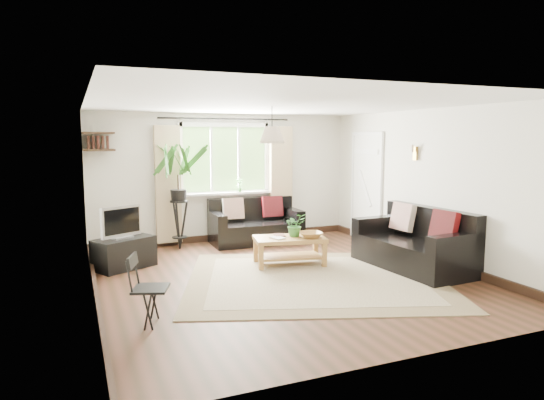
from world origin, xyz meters
name	(u,v)px	position (x,y,z in m)	size (l,w,h in m)	color
floor	(283,277)	(0.00, 0.00, 0.00)	(5.50, 5.50, 0.00)	black
ceiling	(283,104)	(0.00, 0.00, 2.40)	(5.50, 5.50, 0.00)	white
wall_back	(225,178)	(0.00, 2.75, 1.20)	(5.00, 0.02, 2.40)	silver
wall_front	(412,226)	(0.00, -2.75, 1.20)	(5.00, 0.02, 2.40)	silver
wall_left	(89,202)	(-2.50, 0.00, 1.20)	(0.02, 5.50, 2.40)	silver
wall_right	(429,186)	(2.50, 0.00, 1.20)	(0.02, 5.50, 2.40)	silver
rug	(315,279)	(0.37, -0.27, 0.01)	(3.46, 2.97, 0.02)	beige
window	(225,159)	(0.00, 2.71, 1.55)	(2.50, 0.16, 2.16)	white
door	(366,188)	(2.47, 1.70, 1.00)	(0.06, 0.96, 2.06)	silver
corner_shelf	(98,141)	(-2.25, 2.50, 1.89)	(0.50, 0.50, 0.34)	black
pendant_lamp	(272,131)	(0.00, 0.40, 2.05)	(0.36, 0.36, 0.54)	beige
wall_sconce	(414,151)	(2.43, 0.30, 1.74)	(0.12, 0.12, 0.28)	beige
sofa_back	(256,222)	(0.45, 2.27, 0.39)	(1.66, 0.83, 0.78)	black
sofa_right	(413,240)	(1.98, -0.31, 0.43)	(0.91, 1.83, 0.86)	black
coffee_table	(289,251)	(0.36, 0.57, 0.22)	(1.07, 0.58, 0.44)	olive
table_plant	(295,225)	(0.47, 0.60, 0.62)	(0.32, 0.28, 0.36)	#306C2B
bowl	(311,235)	(0.65, 0.42, 0.48)	(0.35, 0.35, 0.09)	olive
book_a	(273,238)	(0.08, 0.53, 0.45)	(0.17, 0.23, 0.02)	silver
book_b	(274,235)	(0.18, 0.73, 0.45)	(0.16, 0.22, 0.02)	#522B20
tv_stand	(124,253)	(-2.01, 1.36, 0.23)	(0.86, 0.48, 0.46)	black
tv	(121,221)	(-2.03, 1.36, 0.71)	(0.66, 0.22, 0.51)	#A5A5AA
palm_stand	(179,197)	(-0.97, 2.33, 0.93)	(0.72, 0.72, 1.86)	black
folding_chair	(151,290)	(-1.97, -1.06, 0.37)	(0.39, 0.39, 0.75)	black
sill_plant	(239,185)	(0.25, 2.63, 1.06)	(0.14, 0.10, 0.27)	#2D6023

